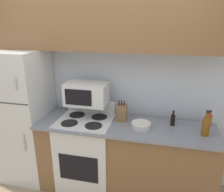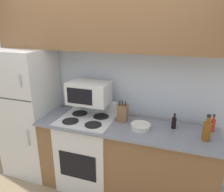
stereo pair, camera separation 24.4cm
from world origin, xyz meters
name	(u,v)px [view 2 (the right image)]	position (x,y,z in m)	size (l,w,h in m)	color
wall_back	(109,85)	(0.00, 0.67, 1.27)	(8.00, 0.05, 2.55)	silver
lower_cabinets	(124,159)	(0.33, 0.28, 0.47)	(2.09, 0.60, 0.93)	brown
refrigerator	(30,113)	(-1.04, 0.32, 0.87)	(0.65, 0.66, 1.75)	silver
upper_cabinets	(104,24)	(0.00, 0.48, 2.04)	(2.74, 0.32, 0.59)	brown
stove	(88,151)	(-0.16, 0.27, 0.49)	(0.66, 0.58, 1.10)	silver
microwave	(89,93)	(-0.17, 0.38, 1.24)	(0.50, 0.32, 0.27)	silver
knife_block	(123,113)	(0.27, 0.38, 1.03)	(0.12, 0.11, 0.26)	brown
bowl	(141,126)	(0.52, 0.25, 0.96)	(0.23, 0.23, 0.06)	silver
bottle_whiskey	(207,130)	(1.19, 0.22, 1.04)	(0.08, 0.08, 0.28)	brown
bottle_soy_sauce	(174,122)	(0.87, 0.38, 1.00)	(0.05, 0.05, 0.18)	black
bottle_hot_sauce	(213,125)	(1.27, 0.44, 1.01)	(0.05, 0.05, 0.20)	red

